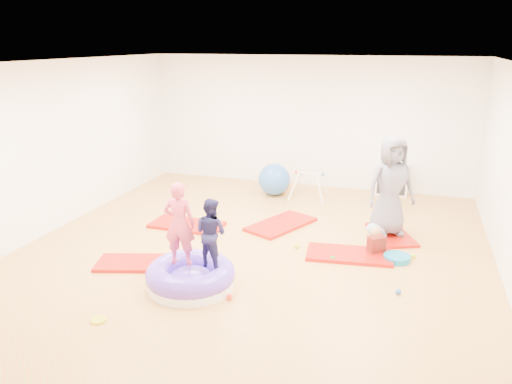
% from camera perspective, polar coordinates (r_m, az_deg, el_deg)
% --- Properties ---
extents(room, '(7.01, 8.01, 2.81)m').
position_cam_1_polar(room, '(7.12, -0.73, 3.18)').
color(room, '#CF7D42').
rests_on(room, ground).
extents(gym_mat_front_left, '(1.27, 0.88, 0.05)m').
position_cam_1_polar(gym_mat_front_left, '(7.44, -13.38, -7.90)').
color(gym_mat_front_left, '#BB1001').
rests_on(gym_mat_front_left, ground).
extents(gym_mat_mid_left, '(1.26, 0.65, 0.05)m').
position_cam_1_polar(gym_mat_mid_left, '(8.76, -7.91, -3.73)').
color(gym_mat_mid_left, '#BB1001').
rests_on(gym_mat_mid_left, ground).
extents(gym_mat_center_back, '(1.12, 1.43, 0.05)m').
position_cam_1_polar(gym_mat_center_back, '(8.70, 2.86, -3.71)').
color(gym_mat_center_back, '#BB1001').
rests_on(gym_mat_center_back, ground).
extents(gym_mat_right, '(1.32, 0.77, 0.05)m').
position_cam_1_polar(gym_mat_right, '(7.64, 10.59, -7.04)').
color(gym_mat_right, '#BB1001').
rests_on(gym_mat_right, ground).
extents(gym_mat_rear_right, '(0.93, 1.20, 0.04)m').
position_cam_1_polar(gym_mat_rear_right, '(8.55, 15.18, -4.71)').
color(gym_mat_rear_right, '#BB1001').
rests_on(gym_mat_rear_right, ground).
extents(inflatable_cushion, '(1.17, 1.17, 0.37)m').
position_cam_1_polar(inflatable_cushion, '(6.65, -7.47, -9.57)').
color(inflatable_cushion, white).
rests_on(inflatable_cushion, ground).
extents(child_pink, '(0.44, 0.32, 1.11)m').
position_cam_1_polar(child_pink, '(6.45, -8.77, -3.19)').
color(child_pink, '#E74561').
rests_on(child_pink, inflatable_cushion).
extents(child_navy, '(0.53, 0.47, 0.92)m').
position_cam_1_polar(child_navy, '(6.38, -5.20, -4.23)').
color(child_navy, '#1B1A47').
rests_on(child_navy, inflatable_cushion).
extents(adult_caregiver, '(0.94, 0.84, 1.62)m').
position_cam_1_polar(adult_caregiver, '(8.28, 15.16, 0.66)').
color(adult_caregiver, slate).
rests_on(adult_caregiver, gym_mat_rear_right).
extents(infant, '(0.36, 0.37, 0.21)m').
position_cam_1_polar(infant, '(8.34, 13.69, -4.19)').
color(infant, '#9AB4DF').
rests_on(infant, gym_mat_rear_right).
extents(ball_pit_balls, '(3.36, 2.06, 0.08)m').
position_cam_1_polar(ball_pit_balls, '(7.32, 6.29, -7.84)').
color(ball_pit_balls, yellow).
rests_on(ball_pit_balls, ground).
extents(exercise_ball_blue, '(0.67, 0.67, 0.67)m').
position_cam_1_polar(exercise_ball_blue, '(10.33, 2.11, 1.44)').
color(exercise_ball_blue, blue).
rests_on(exercise_ball_blue, ground).
extents(exercise_ball_orange, '(0.44, 0.44, 0.44)m').
position_cam_1_polar(exercise_ball_orange, '(10.54, 2.80, 1.12)').
color(exercise_ball_orange, '#FF9E0A').
rests_on(exercise_ball_orange, ground).
extents(infant_play_gym, '(0.74, 0.70, 0.56)m').
position_cam_1_polar(infant_play_gym, '(10.08, 6.10, 1.21)').
color(infant_play_gym, white).
rests_on(infant_play_gym, ground).
extents(cube_shelf, '(0.66, 0.32, 0.66)m').
position_cam_1_polar(cube_shelf, '(10.72, 15.26, 1.39)').
color(cube_shelf, white).
rests_on(cube_shelf, ground).
extents(balance_disc, '(0.39, 0.39, 0.09)m').
position_cam_1_polar(balance_disc, '(7.64, 15.81, -7.28)').
color(balance_disc, '#1278A4').
rests_on(balance_disc, ground).
extents(backpack, '(0.29, 0.27, 0.29)m').
position_cam_1_polar(backpack, '(7.73, 13.59, -5.98)').
color(backpack, red).
rests_on(backpack, ground).
extents(yellow_toy, '(0.18, 0.18, 0.03)m').
position_cam_1_polar(yellow_toy, '(6.19, -17.56, -13.77)').
color(yellow_toy, yellow).
rests_on(yellow_toy, ground).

